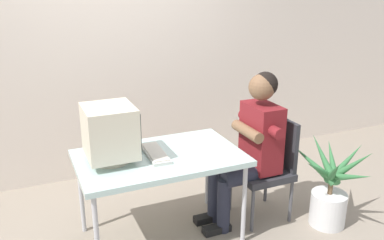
{
  "coord_description": "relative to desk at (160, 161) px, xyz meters",
  "views": [
    {
      "loc": [
        -0.92,
        -2.74,
        1.98
      ],
      "look_at": [
        0.27,
        0.0,
        0.97
      ],
      "focal_mm": 38.04,
      "sensor_mm": 36.0,
      "label": 1
    }
  ],
  "objects": [
    {
      "name": "ground_plane",
      "position": [
        0.0,
        0.0,
        -0.67
      ],
      "size": [
        12.0,
        12.0,
        0.0
      ],
      "primitive_type": "plane",
      "color": "gray"
    },
    {
      "name": "wall_back",
      "position": [
        0.3,
        1.4,
        0.83
      ],
      "size": [
        8.0,
        0.1,
        3.0
      ],
      "primitive_type": "cube",
      "color": "beige",
      "rests_on": "ground_plane"
    },
    {
      "name": "desk",
      "position": [
        0.0,
        0.0,
        0.0
      ],
      "size": [
        1.26,
        0.78,
        0.72
      ],
      "color": "#B7B7BC",
      "rests_on": "ground_plane"
    },
    {
      "name": "crt_monitor",
      "position": [
        -0.36,
        0.03,
        0.28
      ],
      "size": [
        0.37,
        0.39,
        0.43
      ],
      "color": "beige",
      "rests_on": "desk"
    },
    {
      "name": "keyboard",
      "position": [
        -0.03,
        0.02,
        0.06
      ],
      "size": [
        0.16,
        0.43,
        0.03
      ],
      "color": "silver",
      "rests_on": "desk"
    },
    {
      "name": "office_chair",
      "position": [
        0.98,
        -0.04,
        -0.18
      ],
      "size": [
        0.44,
        0.44,
        0.89
      ],
      "color": "#4C4C51",
      "rests_on": "ground_plane"
    },
    {
      "name": "person_seated",
      "position": [
        0.8,
        -0.04,
        0.05
      ],
      "size": [
        0.68,
        0.57,
        1.31
      ],
      "color": "maroon",
      "rests_on": "ground_plane"
    },
    {
      "name": "potted_plant",
      "position": [
        1.37,
        -0.4,
        -0.34
      ],
      "size": [
        0.72,
        0.71,
        0.77
      ],
      "color": "silver",
      "rests_on": "ground_plane"
    }
  ]
}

